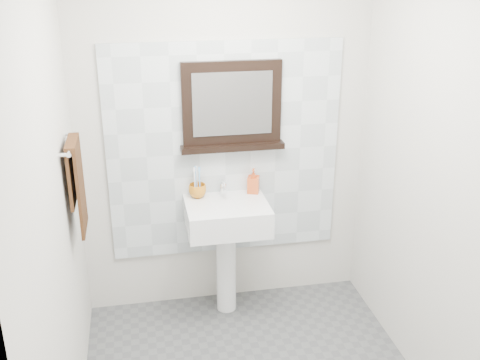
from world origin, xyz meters
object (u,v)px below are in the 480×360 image
soap_dispenser (253,181)px  framed_mirror (232,108)px  pedestal_sink (227,228)px  toothbrush_cup (197,191)px  hand_towel (77,179)px

soap_dispenser → framed_mirror: size_ratio=0.25×
soap_dispenser → pedestal_sink: bearing=-126.4°
pedestal_sink → framed_mirror: bearing=68.8°
toothbrush_cup → soap_dispenser: bearing=1.3°
pedestal_sink → hand_towel: 1.11m
toothbrush_cup → pedestal_sink: bearing=-37.6°
pedestal_sink → toothbrush_cup: pedestal_sink is taller
hand_towel → soap_dispenser: bearing=22.0°
pedestal_sink → hand_towel: (-0.91, -0.31, 0.55)m
framed_mirror → hand_towel: (-0.99, -0.50, -0.24)m
pedestal_sink → framed_mirror: 0.81m
pedestal_sink → toothbrush_cup: size_ratio=7.99×
hand_towel → framed_mirror: bearing=26.7°
soap_dispenser → framed_mirror: (-0.14, 0.04, 0.52)m
pedestal_sink → soap_dispenser: 0.38m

